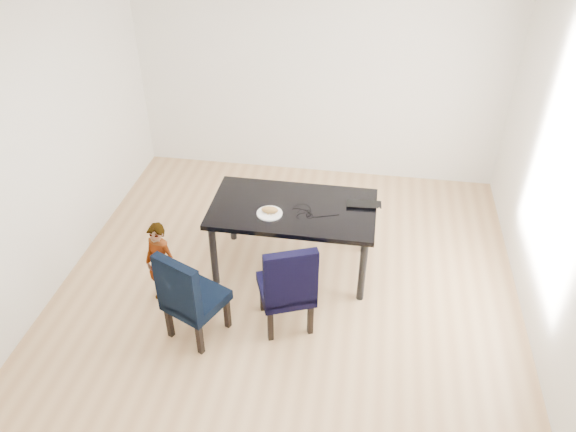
% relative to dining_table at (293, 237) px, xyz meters
% --- Properties ---
extents(floor, '(4.50, 5.00, 0.01)m').
position_rel_dining_table_xyz_m(floor, '(0.00, -0.50, -0.38)').
color(floor, tan).
rests_on(floor, ground).
extents(ceiling, '(4.50, 5.00, 0.01)m').
position_rel_dining_table_xyz_m(ceiling, '(0.00, -0.50, 2.33)').
color(ceiling, white).
rests_on(ceiling, wall_back).
extents(wall_back, '(4.50, 0.01, 2.70)m').
position_rel_dining_table_xyz_m(wall_back, '(0.00, 2.00, 0.98)').
color(wall_back, white).
rests_on(wall_back, ground).
extents(wall_left, '(0.01, 5.00, 2.70)m').
position_rel_dining_table_xyz_m(wall_left, '(-2.25, -0.50, 0.98)').
color(wall_left, silver).
rests_on(wall_left, ground).
extents(wall_right, '(0.01, 5.00, 2.70)m').
position_rel_dining_table_xyz_m(wall_right, '(2.25, -0.50, 0.98)').
color(wall_right, silver).
rests_on(wall_right, ground).
extents(dining_table, '(1.60, 0.90, 0.75)m').
position_rel_dining_table_xyz_m(dining_table, '(0.00, 0.00, 0.00)').
color(dining_table, black).
rests_on(dining_table, floor).
extents(chair_left, '(0.60, 0.61, 0.93)m').
position_rel_dining_table_xyz_m(chair_left, '(-0.69, -1.03, 0.09)').
color(chair_left, black).
rests_on(chair_left, floor).
extents(chair_right, '(0.60, 0.61, 0.96)m').
position_rel_dining_table_xyz_m(chair_right, '(0.06, -0.78, 0.10)').
color(chair_right, black).
rests_on(chair_right, floor).
extents(child, '(0.37, 0.30, 0.88)m').
position_rel_dining_table_xyz_m(child, '(-1.14, -0.68, 0.06)').
color(child, '#ED4314').
rests_on(child, floor).
extents(plate, '(0.30, 0.30, 0.01)m').
position_rel_dining_table_xyz_m(plate, '(-0.20, -0.16, 0.38)').
color(plate, white).
rests_on(plate, dining_table).
extents(sandwich, '(0.16, 0.08, 0.07)m').
position_rel_dining_table_xyz_m(sandwich, '(-0.20, -0.15, 0.42)').
color(sandwich, olive).
rests_on(sandwich, plate).
extents(laptop, '(0.35, 0.23, 0.03)m').
position_rel_dining_table_xyz_m(laptop, '(0.67, 0.18, 0.39)').
color(laptop, black).
rests_on(laptop, dining_table).
extents(cable_tangle, '(0.19, 0.19, 0.01)m').
position_rel_dining_table_xyz_m(cable_tangle, '(0.13, -0.13, 0.38)').
color(cable_tangle, black).
rests_on(cable_tangle, dining_table).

